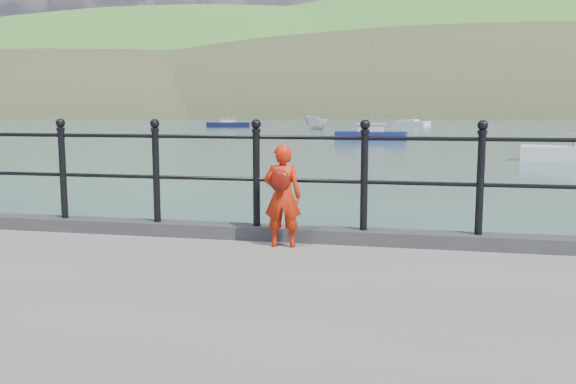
% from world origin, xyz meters
% --- Properties ---
extents(ground, '(600.00, 600.00, 0.00)m').
position_xyz_m(ground, '(0.00, 0.00, 0.00)').
color(ground, '#2D4251').
rests_on(ground, ground).
extents(kerb, '(60.00, 0.30, 0.15)m').
position_xyz_m(kerb, '(0.00, -0.15, 1.07)').
color(kerb, '#28282B').
rests_on(kerb, quay).
extents(railing, '(18.11, 0.11, 1.20)m').
position_xyz_m(railing, '(0.00, -0.15, 1.82)').
color(railing, black).
rests_on(railing, kerb).
extents(far_shore, '(830.00, 200.00, 156.00)m').
position_xyz_m(far_shore, '(38.34, 239.41, -22.57)').
color(far_shore, '#333A21').
rests_on(far_shore, ground).
extents(child, '(0.41, 0.33, 1.09)m').
position_xyz_m(child, '(-0.23, -0.48, 1.55)').
color(child, red).
rests_on(child, quay).
extents(launch_white, '(3.15, 4.96, 1.79)m').
position_xyz_m(launch_white, '(-10.23, 62.53, 0.90)').
color(launch_white, beige).
rests_on(launch_white, ground).
extents(sailboat_left, '(6.10, 3.08, 8.33)m').
position_xyz_m(sailboat_left, '(-24.26, 73.64, 0.34)').
color(sailboat_left, black).
rests_on(sailboat_left, ground).
extents(sailboat_port, '(5.71, 2.37, 8.11)m').
position_xyz_m(sailboat_port, '(-2.50, 42.45, 0.34)').
color(sailboat_port, navy).
rests_on(sailboat_port, ground).
extents(sailboat_deep, '(5.83, 4.87, 8.77)m').
position_xyz_m(sailboat_deep, '(0.14, 87.92, 0.34)').
color(sailboat_deep, white).
rests_on(sailboat_deep, ground).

